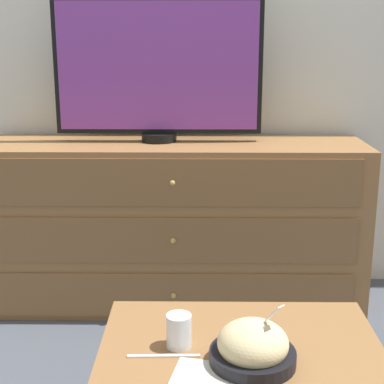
# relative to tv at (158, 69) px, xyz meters

# --- Properties ---
(ground_plane) EXTENTS (12.00, 12.00, 0.00)m
(ground_plane) POSITION_rel_tv_xyz_m (-0.06, 0.21, -1.06)
(ground_plane) COLOR #474C56
(wall_back) EXTENTS (12.00, 0.05, 2.60)m
(wall_back) POSITION_rel_tv_xyz_m (-0.06, 0.23, 0.24)
(wall_back) COLOR silver
(wall_back) RESTS_ON ground_plane
(dresser) EXTENTS (1.67, 0.46, 0.74)m
(dresser) POSITION_rel_tv_xyz_m (0.07, -0.04, -0.69)
(dresser) COLOR olive
(dresser) RESTS_ON ground_plane
(tv) EXTENTS (0.89, 0.15, 0.61)m
(tv) POSITION_rel_tv_xyz_m (0.00, 0.00, 0.00)
(tv) COLOR black
(tv) RESTS_ON dresser
(coffee_table) EXTENTS (0.75, 0.58, 0.40)m
(coffee_table) POSITION_rel_tv_xyz_m (0.29, -1.20, -0.72)
(coffee_table) COLOR olive
(coffee_table) RESTS_ON ground_plane
(takeout_bowl) EXTENTS (0.22, 0.22, 0.17)m
(takeout_bowl) POSITION_rel_tv_xyz_m (0.31, -1.26, -0.61)
(takeout_bowl) COLOR black
(takeout_bowl) RESTS_ON coffee_table
(drink_cup) EXTENTS (0.07, 0.07, 0.09)m
(drink_cup) POSITION_rel_tv_xyz_m (0.12, -1.18, -0.61)
(drink_cup) COLOR white
(drink_cup) RESTS_ON coffee_table
(napkin) EXTENTS (0.21, 0.21, 0.00)m
(napkin) POSITION_rel_tv_xyz_m (0.20, -1.34, -0.65)
(napkin) COLOR silver
(napkin) RESTS_ON coffee_table
(knife) EXTENTS (0.19, 0.02, 0.01)m
(knife) POSITION_rel_tv_xyz_m (0.09, -1.23, -0.65)
(knife) COLOR white
(knife) RESTS_ON coffee_table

